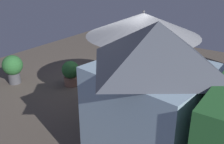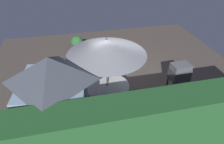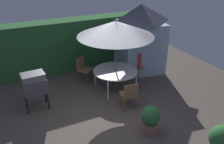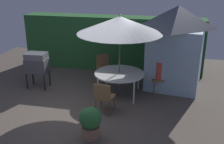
{
  "view_description": "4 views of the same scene",
  "coord_description": "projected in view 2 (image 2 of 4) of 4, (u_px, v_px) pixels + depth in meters",
  "views": [
    {
      "loc": [
        5.75,
        3.7,
        3.41
      ],
      "look_at": [
        0.69,
        0.17,
        0.85
      ],
      "focal_mm": 41.4,
      "sensor_mm": 36.0,
      "label": 1
    },
    {
      "loc": [
        1.87,
        6.68,
        5.12
      ],
      "look_at": [
        0.47,
        0.55,
        0.93
      ],
      "focal_mm": 33.45,
      "sensor_mm": 36.0,
      "label": 2
    },
    {
      "loc": [
        -2.66,
        -5.72,
        4.33
      ],
      "look_at": [
        0.4,
        0.58,
        0.94
      ],
      "focal_mm": 38.69,
      "sensor_mm": 36.0,
      "label": 3
    },
    {
      "loc": [
        2.23,
        -6.76,
        3.71
      ],
      "look_at": [
        0.58,
        0.8,
        0.83
      ],
      "focal_mm": 44.07,
      "sensor_mm": 36.0,
      "label": 4
    }
  ],
  "objects": [
    {
      "name": "person_in_red",
      "position": [
        73.0,
        98.0,
        6.59
      ],
      "size": [
        0.35,
        0.4,
        1.26
      ],
      "color": "#CC3D33",
      "rests_on": "ground"
    },
    {
      "name": "ground_plane",
      "position": [
        120.0,
        82.0,
        8.61
      ],
      "size": [
        11.0,
        11.0,
        0.0
      ],
      "primitive_type": "plane",
      "color": "brown"
    },
    {
      "name": "chair_near_shed",
      "position": [
        72.0,
        105.0,
        6.69
      ],
      "size": [
        0.6,
        0.6,
        0.9
      ],
      "color": "olive",
      "rests_on": "ground"
    },
    {
      "name": "chair_far_side",
      "position": [
        139.0,
        109.0,
        6.55
      ],
      "size": [
        0.64,
        0.64,
        0.9
      ],
      "color": "olive",
      "rests_on": "ground"
    },
    {
      "name": "bbq_grill",
      "position": [
        180.0,
        72.0,
        7.68
      ],
      "size": [
        0.73,
        0.54,
        1.2
      ],
      "color": "#47474C",
      "rests_on": "ground"
    },
    {
      "name": "potted_plant_by_shed",
      "position": [
        77.0,
        43.0,
        10.47
      ],
      "size": [
        0.61,
        0.61,
        0.9
      ],
      "color": "#4C4C51",
      "rests_on": "ground"
    },
    {
      "name": "hedge_backdrop",
      "position": [
        157.0,
        130.0,
        5.2
      ],
      "size": [
        6.93,
        0.84,
        2.06
      ],
      "color": "#28602D",
      "rests_on": "ground"
    },
    {
      "name": "patio_table",
      "position": [
        107.0,
        87.0,
        7.24
      ],
      "size": [
        1.54,
        1.54,
        0.73
      ],
      "color": "white",
      "rests_on": "ground"
    },
    {
      "name": "patio_umbrella",
      "position": [
        107.0,
        47.0,
        6.39
      ],
      "size": [
        2.53,
        2.53,
        2.52
      ],
      "color": "#4C4C51",
      "rests_on": "ground"
    },
    {
      "name": "chair_toward_hedge",
      "position": [
        105.0,
        70.0,
        8.42
      ],
      "size": [
        0.52,
        0.52,
        0.9
      ],
      "color": "olive",
      "rests_on": "ground"
    },
    {
      "name": "potted_plant_by_grill",
      "position": [
        100.0,
        58.0,
        9.45
      ],
      "size": [
        0.53,
        0.53,
        0.77
      ],
      "color": "#936651",
      "rests_on": "ground"
    },
    {
      "name": "garden_shed",
      "position": [
        55.0,
        100.0,
        5.64
      ],
      "size": [
        2.0,
        2.06,
        2.69
      ],
      "color": "#9EBCD1",
      "rests_on": "ground"
    }
  ]
}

